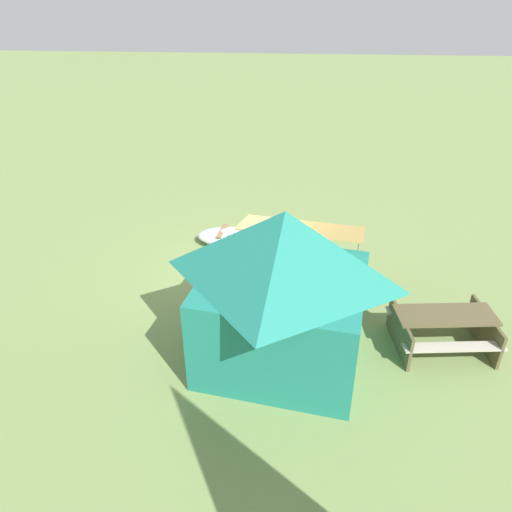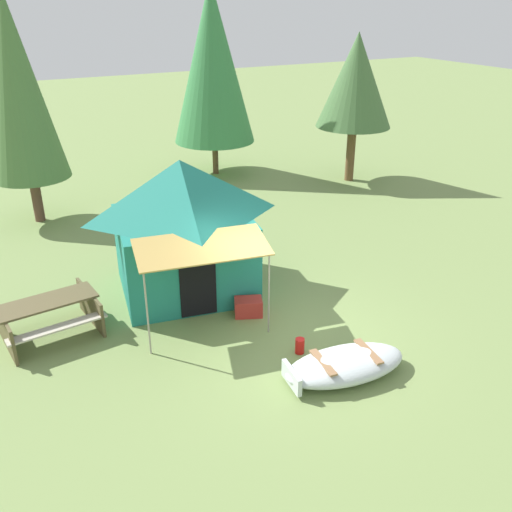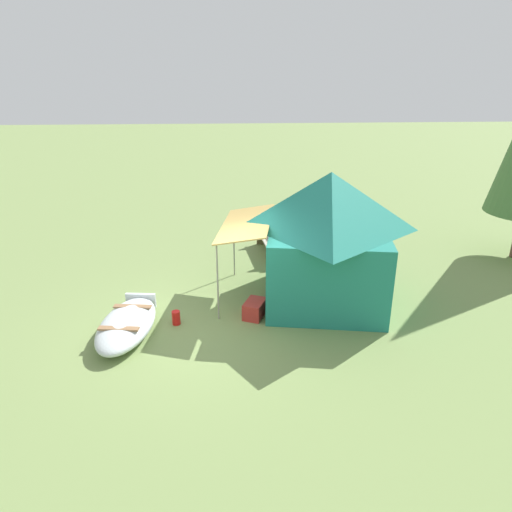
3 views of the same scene
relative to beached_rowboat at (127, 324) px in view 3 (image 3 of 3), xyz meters
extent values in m
plane|color=#758D4E|center=(-0.30, 1.65, -0.23)|extent=(80.00, 80.00, 0.00)
ellipsoid|color=silver|center=(0.01, 0.00, -0.01)|extent=(2.38, 1.30, 0.44)
ellipsoid|color=#46494A|center=(0.01, 0.00, 0.03)|extent=(2.18, 1.15, 0.16)
cube|color=#906744|center=(0.46, -0.05, 0.17)|extent=(0.23, 0.81, 0.04)
cube|color=#906744|center=(-0.44, 0.05, 0.17)|extent=(0.23, 0.81, 0.04)
cube|color=silver|center=(-1.02, 0.12, 0.01)|extent=(0.16, 0.68, 0.33)
cube|color=#207D6E|center=(-1.28, 4.35, 0.67)|extent=(3.19, 2.99, 1.79)
pyramid|color=#207D6E|center=(-1.28, 4.35, 2.19)|extent=(3.45, 3.23, 1.25)
cube|color=black|center=(-1.50, 3.08, 0.52)|extent=(0.75, 0.15, 1.43)
cube|color=tan|center=(-1.59, 2.53, 1.61)|extent=(2.68, 1.52, 0.23)
cylinder|color=gray|center=(-0.50, 1.87, 0.62)|extent=(0.04, 0.04, 1.70)
cylinder|color=gray|center=(-2.83, 2.26, 0.62)|extent=(0.04, 0.04, 1.70)
cube|color=brown|center=(-4.37, 3.80, 0.53)|extent=(1.93, 0.92, 0.04)
cube|color=#B8B19D|center=(-4.30, 3.22, 0.23)|extent=(1.88, 0.47, 0.04)
cube|color=#B8B19D|center=(-4.43, 4.37, 0.23)|extent=(1.88, 0.47, 0.04)
cube|color=brown|center=(-5.19, 3.70, 0.14)|extent=(0.22, 1.41, 0.73)
cube|color=brown|center=(-3.54, 3.89, 0.14)|extent=(0.22, 1.41, 0.73)
cube|color=#AE2C26|center=(-0.55, 2.66, -0.04)|extent=(0.68, 0.58, 0.37)
cylinder|color=red|center=(-0.33, 0.97, -0.08)|extent=(0.25, 0.25, 0.30)
camera|label=1|loc=(-1.41, 11.56, 6.08)|focal=34.40mm
camera|label=2|loc=(-5.20, -6.50, 5.95)|focal=39.47mm
camera|label=3|loc=(8.47, 2.12, 4.84)|focal=32.66mm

